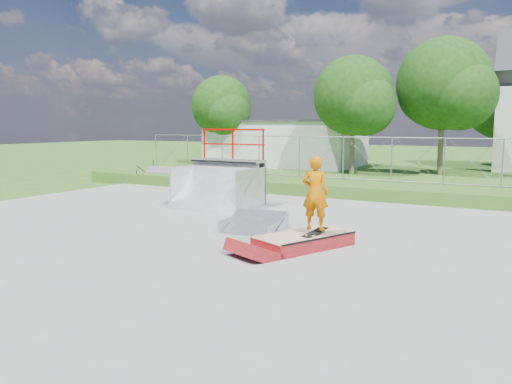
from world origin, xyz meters
TOP-DOWN VIEW (x-y plane):
  - ground at (0.00, 0.00)m, footprint 120.00×120.00m
  - concrete_pad at (0.00, 0.00)m, footprint 20.00×16.00m
  - grass_berm at (0.00, 9.50)m, footprint 24.00×3.00m
  - grind_box at (2.41, 0.58)m, footprint 1.92×2.49m
  - quarter_pipe at (-2.34, 4.29)m, footprint 2.70×2.31m
  - flat_bank_ramp at (0.56, 1.60)m, footprint 1.56×1.65m
  - skateboard at (2.65, 0.64)m, footprint 0.39×0.82m
  - skater at (2.65, 0.64)m, footprint 0.64×0.45m
  - concrete_stairs at (-8.50, 8.70)m, footprint 1.50×1.60m
  - chain_link_fence at (0.00, 10.50)m, footprint 20.00×0.06m
  - utility_building_flat at (-8.00, 22.00)m, footprint 10.00×6.00m
  - tree_left_near at (-1.75, 17.83)m, footprint 4.76×4.48m
  - tree_center at (2.78, 19.81)m, footprint 5.44×5.12m
  - tree_left_far at (-11.77, 19.85)m, footprint 4.42×4.16m
  - tree_back_mid at (5.21, 27.86)m, footprint 4.08×3.84m

SIDE VIEW (x-z plane):
  - ground at x=0.00m, z-range 0.00..0.00m
  - concrete_pad at x=0.00m, z-range 0.00..0.04m
  - grind_box at x=2.41m, z-range 0.00..0.33m
  - flat_bank_ramp at x=0.56m, z-range 0.00..0.43m
  - grass_berm at x=0.00m, z-range 0.00..0.50m
  - skateboard at x=2.65m, z-range 0.31..0.44m
  - concrete_stairs at x=-8.50m, z-range 0.00..0.80m
  - skater at x=2.65m, z-range 0.38..2.03m
  - quarter_pipe at x=-2.34m, z-range 0.00..2.64m
  - chain_link_fence at x=0.00m, z-range 0.50..2.30m
  - utility_building_flat at x=-8.00m, z-range 0.00..3.00m
  - tree_back_mid at x=5.21m, z-range 0.78..6.48m
  - tree_left_far at x=-11.77m, z-range 0.85..7.02m
  - tree_left_near at x=-1.75m, z-range 0.91..7.56m
  - tree_center at x=2.78m, z-range 1.05..8.65m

